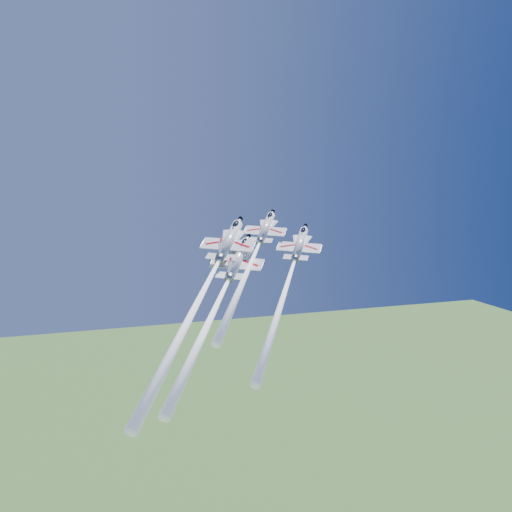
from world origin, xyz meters
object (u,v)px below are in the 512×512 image
object	(u,v)px
jet_slot	(218,302)
jet_left	(203,293)
jet_right	(287,285)
jet_lead	(251,262)

from	to	relation	value
jet_slot	jet_left	bearing A→B (deg)	-178.92
jet_left	jet_slot	size ratio (longest dim) A/B	1.16
jet_left	jet_right	xyz separation A→B (m)	(15.41, -0.73, 0.57)
jet_lead	jet_left	distance (m)	13.69
jet_left	jet_right	bearing A→B (deg)	28.70
jet_lead	jet_slot	bearing A→B (deg)	-104.73
jet_right	jet_slot	bearing A→B (deg)	-145.59
jet_lead	jet_slot	world-z (taller)	jet_lead
jet_left	jet_slot	bearing A→B (deg)	1.08
jet_left	jet_right	world-z (taller)	jet_left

